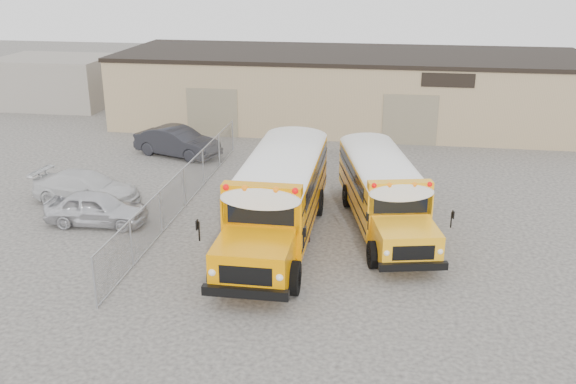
# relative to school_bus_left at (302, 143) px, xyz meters

# --- Properties ---
(ground) EXTENTS (120.00, 120.00, 0.00)m
(ground) POSITION_rel_school_bus_left_xyz_m (1.35, -7.46, -1.92)
(ground) COLOR #393634
(ground) RESTS_ON ground
(warehouse) EXTENTS (30.20, 10.20, 4.67)m
(warehouse) POSITION_rel_school_bus_left_xyz_m (1.35, 12.53, 0.46)
(warehouse) COLOR #9C8660
(warehouse) RESTS_ON ground
(chainlink_fence) EXTENTS (0.07, 18.07, 1.81)m
(chainlink_fence) POSITION_rel_school_bus_left_xyz_m (-4.65, -4.46, -1.01)
(chainlink_fence) COLOR #96989E
(chainlink_fence) RESTS_ON ground
(distant_building_left) EXTENTS (8.00, 6.00, 3.60)m
(distant_building_left) POSITION_rel_school_bus_left_xyz_m (-20.65, 14.54, -0.12)
(distant_building_left) COLOR gray
(distant_building_left) RESTS_ON ground
(school_bus_left) EXTENTS (2.99, 11.32, 3.31)m
(school_bus_left) POSITION_rel_school_bus_left_xyz_m (0.00, 0.00, 0.00)
(school_bus_left) COLOR orange
(school_bus_left) RESTS_ON ground
(school_bus_right) EXTENTS (4.46, 10.05, 2.86)m
(school_bus_right) POSITION_rel_school_bus_left_xyz_m (2.72, 0.80, -0.26)
(school_bus_right) COLOR #FFAB15
(school_bus_right) RESTS_ON ground
(tarp_bundle) EXTENTS (1.08, 1.08, 1.47)m
(tarp_bundle) POSITION_rel_school_bus_left_xyz_m (0.81, -6.99, -1.16)
(tarp_bundle) COLOR black
(tarp_bundle) RESTS_ON ground
(car_silver) EXTENTS (4.22, 1.84, 1.42)m
(car_silver) POSITION_rel_school_bus_left_xyz_m (-7.61, -6.96, -1.21)
(car_silver) COLOR silver
(car_silver) RESTS_ON ground
(car_white) EXTENTS (5.09, 2.51, 1.42)m
(car_white) POSITION_rel_school_bus_left_xyz_m (-9.16, -4.65, -1.20)
(car_white) COLOR silver
(car_white) RESTS_ON ground
(car_dark) EXTENTS (5.24, 3.24, 1.63)m
(car_dark) POSITION_rel_school_bus_left_xyz_m (-7.47, 3.10, -1.10)
(car_dark) COLOR black
(car_dark) RESTS_ON ground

